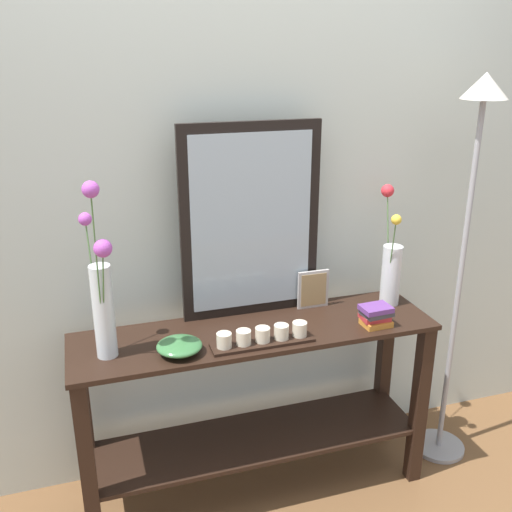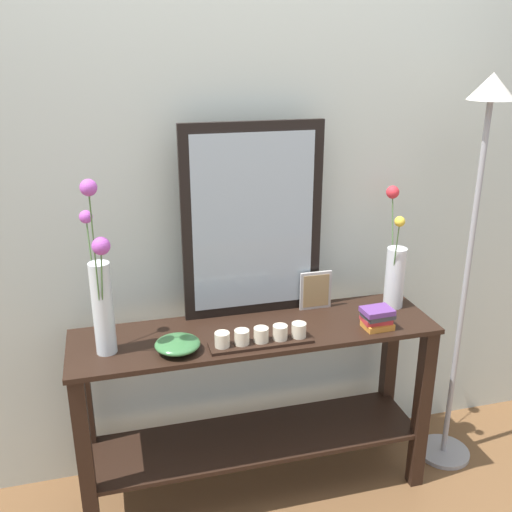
{
  "view_description": "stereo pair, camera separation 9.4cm",
  "coord_description": "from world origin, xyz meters",
  "px_view_note": "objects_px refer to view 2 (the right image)",
  "views": [
    {
      "loc": [
        -0.61,
        -1.94,
        1.82
      ],
      "look_at": [
        0.0,
        0.0,
        1.08
      ],
      "focal_mm": 40.52,
      "sensor_mm": 36.0,
      "label": 1
    },
    {
      "loc": [
        -0.52,
        -1.97,
        1.82
      ],
      "look_at": [
        0.0,
        0.0,
        1.08
      ],
      "focal_mm": 40.52,
      "sensor_mm": 36.0,
      "label": 2
    }
  ],
  "objects_px": {
    "tall_vase_left": "(101,292)",
    "candle_tray": "(261,337)",
    "book_stack": "(377,318)",
    "decorative_bowl": "(178,344)",
    "console_table": "(256,391)",
    "picture_frame_small": "(316,290)",
    "vase_right": "(395,269)",
    "mirror_leaning": "(253,222)",
    "floor_lamp": "(475,217)"
  },
  "relations": [
    {
      "from": "vase_right",
      "to": "candle_tray",
      "type": "xyz_separation_m",
      "value": [
        -0.64,
        -0.19,
        -0.14
      ]
    },
    {
      "from": "console_table",
      "to": "candle_tray",
      "type": "bearing_deg",
      "value": -95.56
    },
    {
      "from": "decorative_bowl",
      "to": "floor_lamp",
      "type": "height_order",
      "value": "floor_lamp"
    },
    {
      "from": "candle_tray",
      "to": "vase_right",
      "type": "bearing_deg",
      "value": 16.5
    },
    {
      "from": "tall_vase_left",
      "to": "candle_tray",
      "type": "relative_size",
      "value": 1.69
    },
    {
      "from": "mirror_leaning",
      "to": "vase_right",
      "type": "relative_size",
      "value": 1.57
    },
    {
      "from": "picture_frame_small",
      "to": "decorative_bowl",
      "type": "xyz_separation_m",
      "value": [
        -0.61,
        -0.22,
        -0.05
      ]
    },
    {
      "from": "vase_right",
      "to": "candle_tray",
      "type": "height_order",
      "value": "vase_right"
    },
    {
      "from": "candle_tray",
      "to": "decorative_bowl",
      "type": "relative_size",
      "value": 2.36
    },
    {
      "from": "decorative_bowl",
      "to": "book_stack",
      "type": "height_order",
      "value": "book_stack"
    },
    {
      "from": "vase_right",
      "to": "tall_vase_left",
      "type": "bearing_deg",
      "value": -174.76
    },
    {
      "from": "picture_frame_small",
      "to": "decorative_bowl",
      "type": "relative_size",
      "value": 0.99
    },
    {
      "from": "tall_vase_left",
      "to": "floor_lamp",
      "type": "distance_m",
      "value": 1.49
    },
    {
      "from": "console_table",
      "to": "picture_frame_small",
      "type": "height_order",
      "value": "picture_frame_small"
    },
    {
      "from": "console_table",
      "to": "mirror_leaning",
      "type": "distance_m",
      "value": 0.7
    },
    {
      "from": "book_stack",
      "to": "vase_right",
      "type": "bearing_deg",
      "value": 48.3
    },
    {
      "from": "book_stack",
      "to": "mirror_leaning",
      "type": "bearing_deg",
      "value": 148.48
    },
    {
      "from": "book_stack",
      "to": "decorative_bowl",
      "type": "bearing_deg",
      "value": 178.93
    },
    {
      "from": "tall_vase_left",
      "to": "candle_tray",
      "type": "xyz_separation_m",
      "value": [
        0.56,
        -0.08,
        -0.21
      ]
    },
    {
      "from": "candle_tray",
      "to": "floor_lamp",
      "type": "relative_size",
      "value": 0.23
    },
    {
      "from": "tall_vase_left",
      "to": "picture_frame_small",
      "type": "height_order",
      "value": "tall_vase_left"
    },
    {
      "from": "console_table",
      "to": "floor_lamp",
      "type": "distance_m",
      "value": 1.14
    },
    {
      "from": "vase_right",
      "to": "decorative_bowl",
      "type": "relative_size",
      "value": 3.02
    },
    {
      "from": "tall_vase_left",
      "to": "vase_right",
      "type": "relative_size",
      "value": 1.32
    },
    {
      "from": "picture_frame_small",
      "to": "vase_right",
      "type": "bearing_deg",
      "value": -9.65
    },
    {
      "from": "tall_vase_left",
      "to": "vase_right",
      "type": "bearing_deg",
      "value": 5.24
    },
    {
      "from": "mirror_leaning",
      "to": "tall_vase_left",
      "type": "relative_size",
      "value": 1.19
    },
    {
      "from": "floor_lamp",
      "to": "picture_frame_small",
      "type": "bearing_deg",
      "value": 166.89
    },
    {
      "from": "picture_frame_small",
      "to": "floor_lamp",
      "type": "xyz_separation_m",
      "value": [
        0.62,
        -0.14,
        0.32
      ]
    },
    {
      "from": "candle_tray",
      "to": "picture_frame_small",
      "type": "height_order",
      "value": "picture_frame_small"
    },
    {
      "from": "vase_right",
      "to": "candle_tray",
      "type": "distance_m",
      "value": 0.68
    },
    {
      "from": "decorative_bowl",
      "to": "mirror_leaning",
      "type": "bearing_deg",
      "value": 35.87
    },
    {
      "from": "decorative_bowl",
      "to": "tall_vase_left",
      "type": "bearing_deg",
      "value": 167.93
    },
    {
      "from": "book_stack",
      "to": "candle_tray",
      "type": "bearing_deg",
      "value": -178.74
    },
    {
      "from": "console_table",
      "to": "picture_frame_small",
      "type": "relative_size",
      "value": 8.7
    },
    {
      "from": "candle_tray",
      "to": "book_stack",
      "type": "height_order",
      "value": "book_stack"
    },
    {
      "from": "tall_vase_left",
      "to": "candle_tray",
      "type": "height_order",
      "value": "tall_vase_left"
    },
    {
      "from": "console_table",
      "to": "tall_vase_left",
      "type": "relative_size",
      "value": 2.18
    },
    {
      "from": "picture_frame_small",
      "to": "tall_vase_left",
      "type": "bearing_deg",
      "value": -169.15
    },
    {
      "from": "vase_right",
      "to": "book_stack",
      "type": "xyz_separation_m",
      "value": [
        -0.16,
        -0.18,
        -0.12
      ]
    },
    {
      "from": "console_table",
      "to": "mirror_leaning",
      "type": "relative_size",
      "value": 1.83
    },
    {
      "from": "vase_right",
      "to": "floor_lamp",
      "type": "distance_m",
      "value": 0.38
    },
    {
      "from": "mirror_leaning",
      "to": "book_stack",
      "type": "height_order",
      "value": "mirror_leaning"
    },
    {
      "from": "console_table",
      "to": "book_stack",
      "type": "distance_m",
      "value": 0.58
    },
    {
      "from": "console_table",
      "to": "candle_tray",
      "type": "relative_size",
      "value": 3.67
    },
    {
      "from": "tall_vase_left",
      "to": "vase_right",
      "type": "height_order",
      "value": "tall_vase_left"
    },
    {
      "from": "console_table",
      "to": "tall_vase_left",
      "type": "xyz_separation_m",
      "value": [
        -0.57,
        -0.04,
        0.52
      ]
    },
    {
      "from": "console_table",
      "to": "mirror_leaning",
      "type": "height_order",
      "value": "mirror_leaning"
    },
    {
      "from": "picture_frame_small",
      "to": "decorative_bowl",
      "type": "bearing_deg",
      "value": -160.35
    },
    {
      "from": "mirror_leaning",
      "to": "tall_vase_left",
      "type": "xyz_separation_m",
      "value": [
        -0.6,
        -0.2,
        -0.15
      ]
    }
  ]
}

